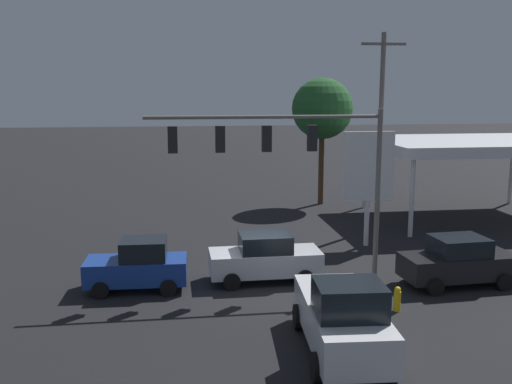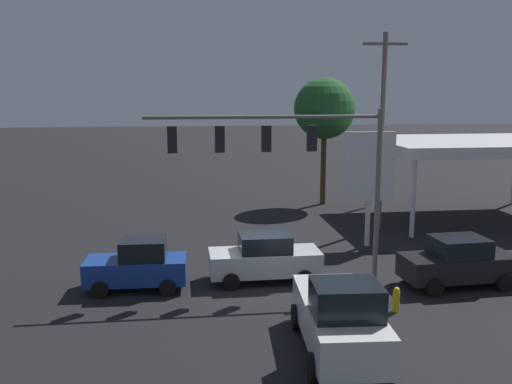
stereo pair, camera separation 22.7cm
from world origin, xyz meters
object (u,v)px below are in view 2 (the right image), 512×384
Objects in this scene: sedan_far at (265,258)px; fire_hydrant at (396,299)px; price_sign at (369,170)px; hatchback_crossing at (138,265)px; sedan_waiting at (458,262)px; pickup_parked at (340,318)px; street_tree at (324,109)px; traffic_signal_assembly at (285,151)px; utility_pole at (382,128)px.

fire_hydrant is (-4.03, 3.79, -0.51)m from sedan_far.
price_sign reaches higher than hatchback_crossing.
sedan_far is at bearing -174.24° from hatchback_crossing.
sedan_waiting is at bearing 167.66° from sedan_far.
hatchback_crossing is at bearing -132.18° from pickup_parked.
price_sign is 6.35× the size of fire_hydrant.
street_tree is (-6.07, -14.94, 5.34)m from sedan_far.
fire_hydrant is (-8.97, 3.46, -0.51)m from hatchback_crossing.
traffic_signal_assembly is 7.98m from sedan_waiting.
sedan_waiting is at bearing 105.42° from price_sign.
traffic_signal_assembly is at bearing -176.00° from hatchback_crossing.
sedan_far and sedan_waiting have the same top height.
utility_pole is at bearing 100.83° from street_tree.
pickup_parked is at bearing 68.07° from price_sign.
fire_hydrant is at bearing 83.77° from street_tree.
utility_pole is 2.37× the size of sedan_far.
sedan_waiting is at bearing 176.29° from hatchback_crossing.
traffic_signal_assembly reaches higher than hatchback_crossing.
pickup_parked is (-0.43, 6.56, -4.10)m from traffic_signal_assembly.
fire_hydrant is at bearing 78.52° from price_sign.
hatchback_crossing is (10.66, 4.84, -2.82)m from price_sign.
pickup_parked is (-6.15, 6.34, 0.16)m from hatchback_crossing.
hatchback_crossing is at bearing 3.33° from sedan_far.
utility_pole is 1.88× the size of price_sign.
fire_hydrant is (2.04, 18.73, -5.86)m from street_tree.
traffic_signal_assembly reaches higher than fire_hydrant.
sedan_far is 0.83× the size of pickup_parked.
pickup_parked is at bearing 77.32° from street_tree.
fire_hydrant is at bearing 73.55° from utility_pole.
price_sign is at bearing 88.03° from street_tree.
price_sign is 6.87m from sedan_waiting.
price_sign is 10.74m from street_tree.
hatchback_crossing is at bearing 54.20° from street_tree.
utility_pole is at bearing -106.45° from fire_hydrant.
fire_hydrant is (1.69, 8.30, -3.33)m from price_sign.
price_sign is at bearing -153.71° from hatchback_crossing.
price_sign is 1.24× the size of sedan_waiting.
utility_pole reaches higher than pickup_parked.
street_tree reaches higher than hatchback_crossing.
sedan_far is (0.78, -0.12, -4.26)m from traffic_signal_assembly.
pickup_parked is at bearing 135.99° from hatchback_crossing.
sedan_waiting is (-1.67, 6.05, -2.82)m from price_sign.
traffic_signal_assembly is 6.92m from price_sign.
street_tree is at bearing -91.97° from price_sign.
street_tree is (-0.36, -10.43, 2.53)m from price_sign.
street_tree reaches higher than traffic_signal_assembly.
sedan_waiting reaches higher than fire_hydrant.
hatchback_crossing is 0.72× the size of pickup_parked.
street_tree is at bearing -96.23° from fire_hydrant.
sedan_far is at bearing 67.88° from street_tree.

